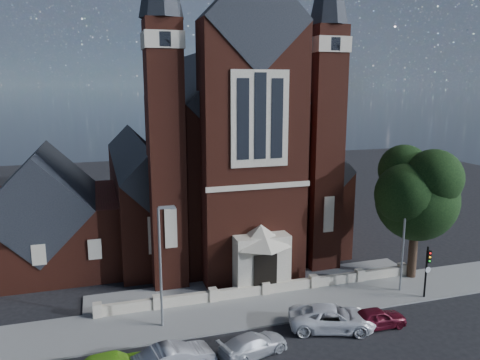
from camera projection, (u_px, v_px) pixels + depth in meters
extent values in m
plane|color=black|center=(233.00, 256.00, 42.95)|extent=(120.00, 120.00, 0.00)
cube|color=gray|center=(275.00, 307.00, 33.12)|extent=(60.00, 5.00, 0.12)
cube|color=gray|center=(256.00, 284.00, 36.87)|extent=(26.00, 3.00, 0.14)
cube|color=#B4A98F|center=(265.00, 295.00, 34.99)|extent=(24.00, 0.40, 0.90)
cube|color=#502015|center=(207.00, 164.00, 50.92)|extent=(10.00, 30.00, 14.00)
cube|color=black|center=(206.00, 99.00, 49.52)|extent=(10.00, 30.20, 10.00)
cube|color=#502015|center=(139.00, 197.00, 48.41)|extent=(5.00, 26.00, 8.00)
cube|color=#502015|center=(274.00, 188.00, 52.75)|extent=(5.00, 26.00, 8.00)
cube|color=black|center=(137.00, 159.00, 47.61)|extent=(5.01, 26.20, 5.01)
cube|color=black|center=(275.00, 153.00, 51.95)|extent=(5.01, 26.20, 5.01)
cube|color=#502015|center=(253.00, 157.00, 35.81)|extent=(8.00, 3.00, 20.00)
cube|color=black|center=(254.00, 20.00, 33.81)|extent=(8.00, 3.20, 8.00)
cube|color=#B4A98F|center=(260.00, 119.00, 33.76)|extent=(4.40, 0.15, 7.00)
cube|color=black|center=(260.00, 116.00, 33.65)|extent=(0.90, 0.08, 6.20)
cube|color=#B4A98F|center=(261.00, 262.00, 35.49)|extent=(4.20, 2.00, 4.40)
cube|color=black|center=(265.00, 275.00, 34.63)|extent=(1.80, 0.12, 3.20)
cone|color=#B4A98F|center=(261.00, 235.00, 35.05)|extent=(4.60, 4.60, 1.60)
cube|color=#502015|center=(166.00, 159.00, 34.86)|extent=(2.60, 2.60, 20.00)
cube|color=#B4A98F|center=(162.00, 41.00, 33.17)|extent=(2.80, 2.80, 1.20)
cube|color=#502015|center=(323.00, 152.00, 38.62)|extent=(2.60, 2.60, 20.00)
cube|color=#B4A98F|center=(327.00, 45.00, 36.93)|extent=(2.80, 2.80, 1.20)
cube|color=#502015|center=(46.00, 231.00, 40.53)|extent=(12.00, 12.00, 6.00)
cube|color=black|center=(44.00, 197.00, 39.94)|extent=(8.49, 12.20, 8.49)
cylinder|color=black|center=(413.00, 248.00, 37.64)|extent=(0.70, 0.70, 5.00)
sphere|color=black|center=(417.00, 200.00, 36.84)|extent=(6.40, 6.40, 6.40)
sphere|color=black|center=(434.00, 178.00, 35.44)|extent=(4.40, 4.40, 4.40)
cylinder|color=gray|center=(160.00, 269.00, 29.54)|extent=(0.16, 0.16, 8.00)
cube|color=gray|center=(166.00, 207.00, 28.89)|extent=(1.00, 0.15, 0.18)
cube|color=gray|center=(173.00, 208.00, 29.02)|extent=(0.35, 0.22, 0.12)
cylinder|color=gray|center=(403.00, 241.00, 34.75)|extent=(0.16, 0.16, 8.00)
cube|color=gray|center=(413.00, 189.00, 34.09)|extent=(1.00, 0.15, 0.18)
cube|color=gray|center=(418.00, 189.00, 34.23)|extent=(0.35, 0.22, 0.12)
cylinder|color=black|center=(426.00, 273.00, 34.03)|extent=(0.14, 0.14, 4.00)
cube|color=black|center=(429.00, 257.00, 33.63)|extent=(0.28, 0.22, 0.90)
sphere|color=red|center=(430.00, 253.00, 33.45)|extent=(0.14, 0.14, 0.14)
sphere|color=#CC8C0C|center=(430.00, 257.00, 33.51)|extent=(0.14, 0.14, 0.14)
sphere|color=#0C9919|center=(430.00, 261.00, 33.57)|extent=(0.14, 0.14, 0.14)
imported|color=#93949A|center=(174.00, 358.00, 25.58)|extent=(4.73, 2.40, 1.49)
imported|color=#B3B6BC|center=(253.00, 344.00, 27.15)|extent=(4.59, 2.81, 1.24)
imported|color=white|center=(332.00, 318.00, 29.95)|extent=(6.04, 4.15, 1.53)
imported|color=#590F1E|center=(377.00, 318.00, 30.19)|extent=(3.87, 1.59, 1.31)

